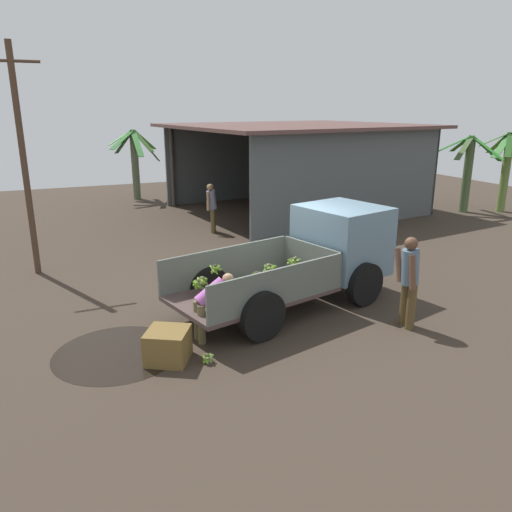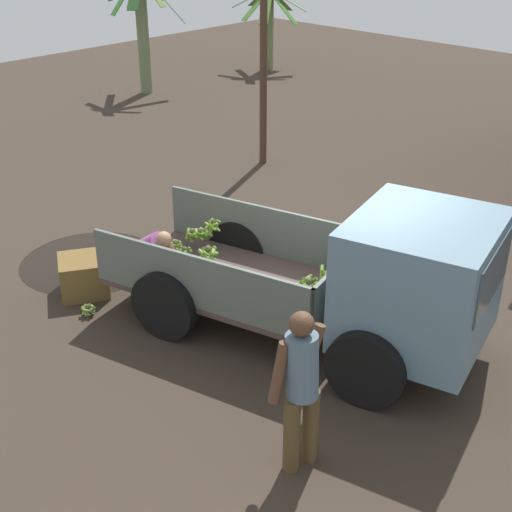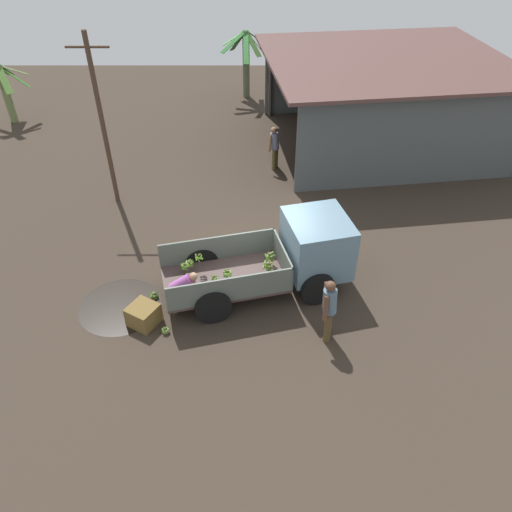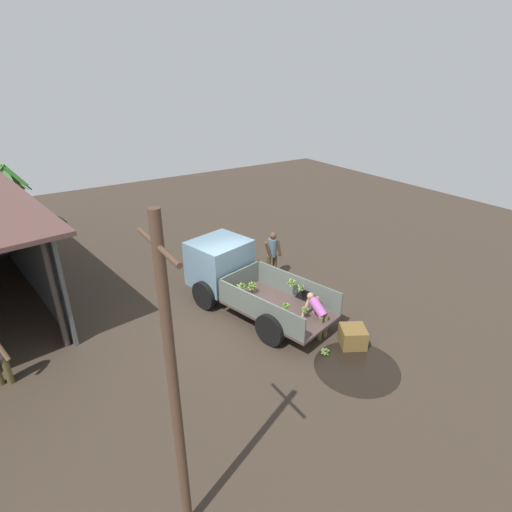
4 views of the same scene
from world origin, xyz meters
TOP-DOWN VIEW (x-y plane):
  - ground at (0.00, 0.00)m, footprint 36.00×36.00m
  - mud_patch_0 at (-3.73, -1.50)m, footprint 2.15×2.15m
  - cargo_truck at (0.85, -0.53)m, footprint 5.11×2.89m
  - utility_pole at (-4.92, 3.66)m, footprint 1.23×0.15m
  - banana_palm_2 at (12.09, 4.69)m, footprint 2.38×1.93m
  - person_foreground_visitor at (1.45, -2.55)m, footprint 0.40×0.71m
  - person_worker_loading at (-2.09, -1.60)m, footprint 0.73×0.62m
  - banana_bunch_on_ground_0 at (-2.90, -1.18)m, footprint 0.24×0.24m
  - banana_bunch_on_ground_1 at (-2.43, -2.42)m, footprint 0.21×0.22m
  - wooden_crate_0 at (-2.99, -2.08)m, footprint 0.90×0.90m

SIDE VIEW (x-z plane):
  - ground at x=0.00m, z-range 0.00..0.00m
  - mud_patch_0 at x=-3.73m, z-range 0.00..0.01m
  - banana_bunch_on_ground_1 at x=-2.43m, z-range 0.01..0.18m
  - banana_bunch_on_ground_0 at x=-2.90m, z-range 0.01..0.19m
  - wooden_crate_0 at x=-2.99m, z-range 0.00..0.53m
  - person_worker_loading at x=-2.09m, z-range 0.12..1.31m
  - person_foreground_visitor at x=1.45m, z-range 0.10..1.85m
  - cargo_truck at x=0.85m, z-range 0.06..1.99m
  - banana_palm_2 at x=12.09m, z-range 0.14..3.22m
  - utility_pole at x=-4.92m, z-range 0.11..5.54m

